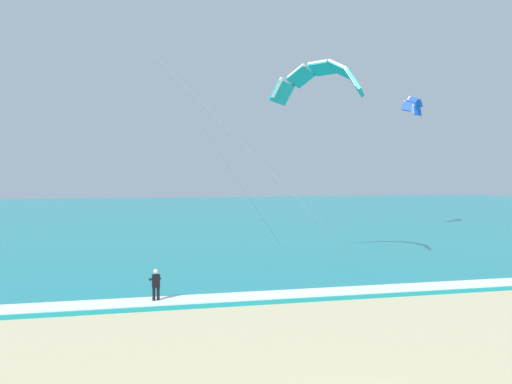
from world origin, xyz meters
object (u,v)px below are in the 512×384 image
object	(u,v)px
kitesurfer	(156,285)
kite_distant	(414,104)
surfboard	(156,305)
kite_primary	(318,78)

from	to	relation	value
kitesurfer	kite_distant	xyz separation A→B (m)	(28.51, 26.67, 12.69)
surfboard	kite_primary	size ratio (longest dim) A/B	0.12
surfboard	kite_distant	distance (m)	41.35
kite_primary	kite_distant	bearing A→B (deg)	47.28
surfboard	kitesurfer	xyz separation A→B (m)	(-0.00, 0.02, 0.91)
kite_primary	kite_distant	world-z (taller)	kite_distant
kitesurfer	kite_distant	bearing A→B (deg)	43.08
surfboard	kite_primary	distance (m)	17.66
surfboard	kite_distant	size ratio (longest dim) A/B	0.35
kite_distant	kite_primary	bearing A→B (deg)	-132.72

